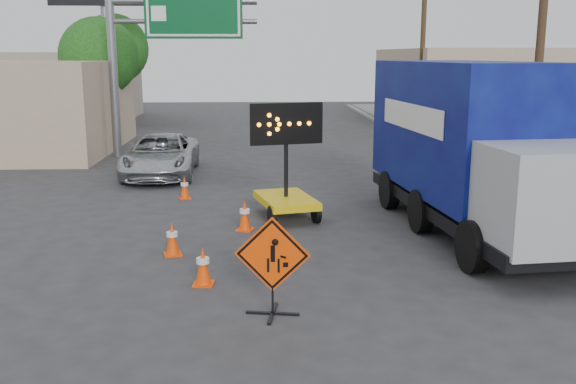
{
  "coord_description": "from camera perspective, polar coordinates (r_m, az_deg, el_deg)",
  "views": [
    {
      "loc": [
        -0.55,
        -9.4,
        4.27
      ],
      "look_at": [
        0.08,
        3.54,
        1.49
      ],
      "focal_mm": 40.0,
      "sensor_mm": 36.0,
      "label": 1
    }
  ],
  "objects": [
    {
      "name": "sidewalk_right",
      "position": [
        26.72,
        19.38,
        2.4
      ],
      "size": [
        4.0,
        60.0,
        0.15
      ],
      "primitive_type": "cube",
      "color": "gray",
      "rests_on": "ground"
    },
    {
      "name": "storefront_left_far",
      "position": [
        45.79,
        -21.42,
        8.71
      ],
      "size": [
        12.0,
        10.0,
        4.4
      ],
      "primitive_type": "cube",
      "color": "#A39788",
      "rests_on": "ground"
    },
    {
      "name": "building_right_far",
      "position": [
        41.71,
        16.39,
        8.94
      ],
      "size": [
        10.0,
        14.0,
        4.6
      ],
      "primitive_type": "cube",
      "color": "tan",
      "rests_on": "ground"
    },
    {
      "name": "box_truck",
      "position": [
        16.15,
        16.1,
        3.07
      ],
      "size": [
        3.41,
        8.86,
        4.1
      ],
      "rotation": [
        0.0,
        0.0,
        0.1
      ],
      "color": "black",
      "rests_on": "ground"
    },
    {
      "name": "curb_right",
      "position": [
        25.94,
        14.66,
        2.39
      ],
      "size": [
        0.4,
        60.0,
        0.12
      ],
      "primitive_type": "cube",
      "color": "gray",
      "rests_on": "ground"
    },
    {
      "name": "cone_d",
      "position": [
        19.57,
        -9.18,
        0.4
      ],
      "size": [
        0.45,
        0.45,
        0.7
      ],
      "rotation": [
        0.0,
        0.0,
        0.35
      ],
      "color": "#FB4305",
      "rests_on": "ground"
    },
    {
      "name": "arrow_board",
      "position": [
        16.99,
        -0.18,
        -0.07
      ],
      "size": [
        1.9,
        2.39,
        3.06
      ],
      "rotation": [
        0.0,
        0.0,
        0.24
      ],
      "color": "yellow",
      "rests_on": "ground"
    },
    {
      "name": "utility_pole_far",
      "position": [
        34.48,
        11.88,
        12.56
      ],
      "size": [
        1.8,
        0.26,
        9.0
      ],
      "color": "#422D1C",
      "rests_on": "ground"
    },
    {
      "name": "cone_b",
      "position": [
        14.13,
        -10.26,
        -4.09
      ],
      "size": [
        0.46,
        0.46,
        0.74
      ],
      "rotation": [
        0.0,
        0.0,
        0.26
      ],
      "color": "#FB4305",
      "rests_on": "ground"
    },
    {
      "name": "utility_pole_near",
      "position": [
        21.2,
        21.54,
        12.42
      ],
      "size": [
        1.8,
        0.26,
        9.0
      ],
      "color": "#422D1C",
      "rests_on": "ground"
    },
    {
      "name": "ground",
      "position": [
        10.34,
        0.54,
        -12.28
      ],
      "size": [
        100.0,
        100.0,
        0.0
      ],
      "primitive_type": "plane",
      "color": "#2D2D30",
      "rests_on": "ground"
    },
    {
      "name": "cone_c",
      "position": [
        15.87,
        -3.87,
        -2.07
      ],
      "size": [
        0.49,
        0.49,
        0.77
      ],
      "rotation": [
        0.0,
        0.0,
        -0.31
      ],
      "color": "#FB4305",
      "rests_on": "ground"
    },
    {
      "name": "cone_a",
      "position": [
        12.26,
        -7.57,
        -6.51
      ],
      "size": [
        0.41,
        0.41,
        0.75
      ],
      "rotation": [
        0.0,
        0.0,
        -0.09
      ],
      "color": "#FB4305",
      "rests_on": "ground"
    },
    {
      "name": "highway_gantry",
      "position": [
        27.64,
        -11.16,
        13.57
      ],
      "size": [
        6.18,
        0.38,
        6.9
      ],
      "color": "slate",
      "rests_on": "ground"
    },
    {
      "name": "tree_left_near",
      "position": [
        32.27,
        -16.46,
        11.45
      ],
      "size": [
        3.71,
        3.71,
        6.03
      ],
      "color": "#422D1C",
      "rests_on": "ground"
    },
    {
      "name": "construction_sign",
      "position": [
        10.64,
        -1.39,
        -6.39
      ],
      "size": [
        1.26,
        0.9,
        1.69
      ],
      "rotation": [
        0.0,
        0.0,
        -0.16
      ],
      "color": "black",
      "rests_on": "ground"
    },
    {
      "name": "pickup_truck",
      "position": [
        23.46,
        -11.22,
        3.22
      ],
      "size": [
        2.53,
        5.32,
        1.47
      ],
      "primitive_type": "imported",
      "rotation": [
        0.0,
        0.0,
        0.02
      ],
      "color": "#B8BBC0",
      "rests_on": "ground"
    },
    {
      "name": "tree_left_far",
      "position": [
        40.29,
        -15.23,
        12.18
      ],
      "size": [
        4.1,
        4.1,
        6.66
      ],
      "color": "#422D1C",
      "rests_on": "ground"
    }
  ]
}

